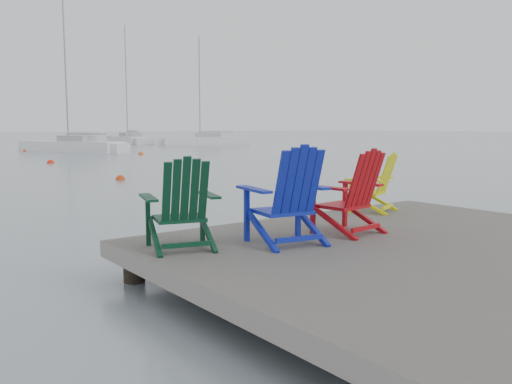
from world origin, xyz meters
TOP-DOWN VIEW (x-y plane):
  - ground at (0.00, 0.00)m, footprint 400.00×400.00m
  - dock at (0.00, 0.00)m, footprint 6.00×5.00m
  - handrail at (0.25, 2.45)m, footprint 0.48×0.04m
  - chair_green at (-2.44, 1.47)m, footprint 0.97×0.92m
  - chair_blue at (-1.30, 0.96)m, footprint 1.03×0.97m
  - chair_red at (-0.23, 0.96)m, footprint 0.92×0.86m
  - chair_yellow at (1.44, 1.99)m, footprint 0.91×0.87m
  - sailboat_near at (8.26, 37.07)m, footprint 5.86×8.40m
  - sailboat_mid at (20.50, 54.49)m, footprint 3.81×10.17m
  - sailboat_far at (24.91, 45.30)m, footprint 8.49×5.47m
  - buoy_a at (2.35, 14.46)m, footprint 0.34×0.34m
  - buoy_b at (3.03, 25.01)m, footprint 0.38×0.38m
  - buoy_c at (10.60, 30.35)m, footprint 0.37×0.37m
  - buoy_d at (5.57, 40.00)m, footprint 0.40×0.40m

SIDE VIEW (x-z plane):
  - ground at x=0.00m, z-range 0.00..0.00m
  - buoy_a at x=2.35m, z-range -0.17..0.17m
  - buoy_b at x=3.03m, z-range -0.19..0.19m
  - buoy_c at x=10.60m, z-range -0.18..0.18m
  - buoy_d at x=5.57m, z-range -0.20..0.20m
  - dock at x=0.00m, z-range -0.35..1.05m
  - sailboat_mid at x=20.50m, z-range -6.40..7.11m
  - sailboat_near at x=8.26m, z-range -5.42..6.13m
  - sailboat_far at x=24.91m, z-range -5.41..6.12m
  - chair_yellow at x=1.44m, z-range 0.50..1.44m
  - chair_green at x=-2.44m, z-range 0.50..1.54m
  - handrail at x=0.25m, z-range 0.59..1.49m
  - chair_red at x=-0.23m, z-range 0.50..1.58m
  - chair_blue at x=-1.30m, z-range 0.50..1.65m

